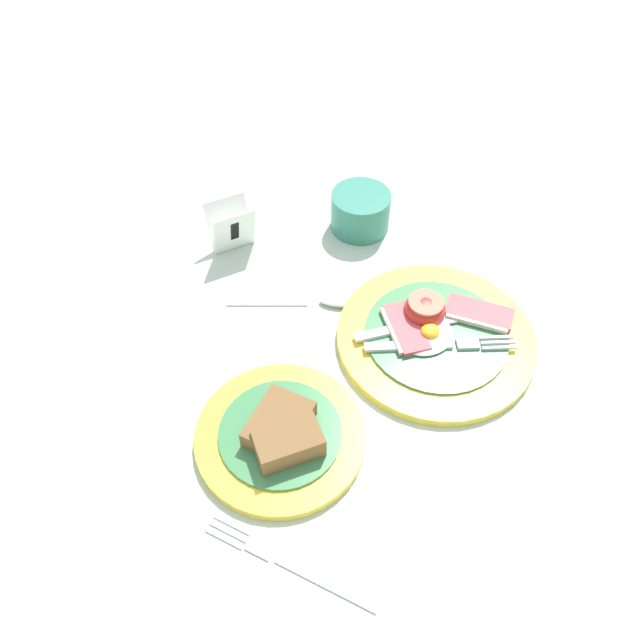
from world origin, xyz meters
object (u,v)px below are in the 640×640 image
(number_card, at_px, (231,227))
(breakfast_plate, at_px, (435,334))
(bread_plate, at_px, (281,435))
(teaspoon_by_saucer, at_px, (325,300))
(fork_on_cloth, at_px, (293,564))
(sugar_cup, at_px, (360,210))

(number_card, bearing_deg, breakfast_plate, -58.75)
(bread_plate, height_order, teaspoon_by_saucer, bread_plate)
(teaspoon_by_saucer, relative_size, fork_on_cloth, 1.09)
(bread_plate, relative_size, fork_on_cloth, 1.17)
(breakfast_plate, bearing_deg, fork_on_cloth, -151.16)
(number_card, height_order, fork_on_cloth, number_card)
(breakfast_plate, distance_m, number_card, 0.32)
(breakfast_plate, relative_size, fork_on_cloth, 1.52)
(sugar_cup, relative_size, fork_on_cloth, 0.52)
(bread_plate, bearing_deg, number_card, 74.54)
(breakfast_plate, height_order, fork_on_cloth, breakfast_plate)
(number_card, relative_size, teaspoon_by_saucer, 0.42)
(number_card, bearing_deg, teaspoon_by_saucer, -65.98)
(number_card, xyz_separation_m, teaspoon_by_saucer, (0.06, -0.16, -0.03))
(breakfast_plate, bearing_deg, teaspoon_by_saucer, 125.77)
(teaspoon_by_saucer, xyz_separation_m, fork_on_cloth, (-0.20, -0.28, -0.00))
(sugar_cup, xyz_separation_m, number_card, (-0.18, 0.05, 0.01))
(bread_plate, xyz_separation_m, fork_on_cloth, (-0.05, -0.13, -0.01))
(breakfast_plate, bearing_deg, sugar_cup, 81.79)
(breakfast_plate, xyz_separation_m, number_card, (-0.15, 0.28, 0.03))
(teaspoon_by_saucer, bearing_deg, number_card, 140.33)
(number_card, xyz_separation_m, fork_on_cloth, (-0.14, -0.44, -0.04))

